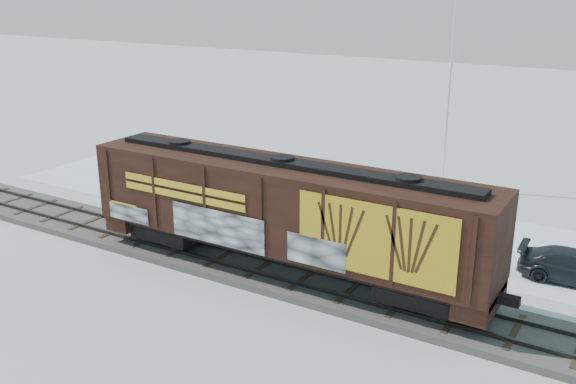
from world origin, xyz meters
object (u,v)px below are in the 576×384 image
Objects in this scene: flagpole at (450,112)px; car_silver at (269,187)px; car_white at (326,209)px; hopper_railcar at (282,209)px.

flagpole reaches higher than car_silver.
car_white is (-3.11, -8.61, -3.67)m from flagpole.
car_silver is 4.74m from car_white.
car_white is (4.42, -1.72, 0.08)m from car_silver.
car_white is at bearing 102.09° from hopper_railcar.
car_silver is 0.87× the size of car_white.
flagpole is 2.60× the size of car_white.
car_silver is at bearing 125.95° from hopper_railcar.
hopper_railcar is at bearing -157.13° from car_silver.
flagpole reaches higher than car_white.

